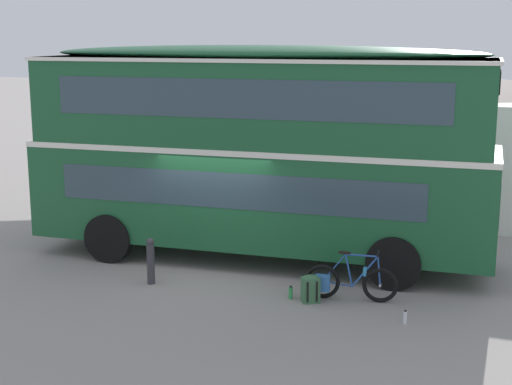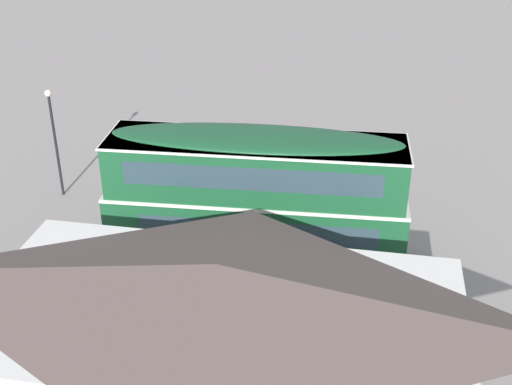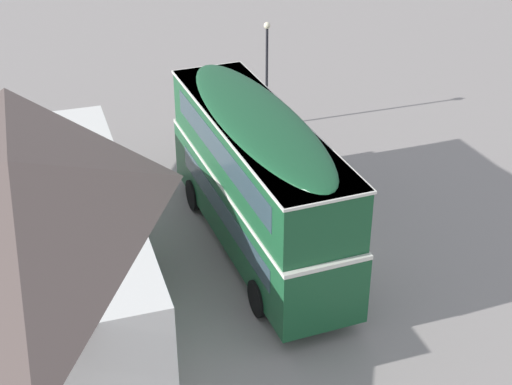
% 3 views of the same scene
% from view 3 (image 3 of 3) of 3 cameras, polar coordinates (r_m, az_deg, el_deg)
% --- Properties ---
extents(ground_plane, '(120.00, 120.00, 0.00)m').
position_cam_3_polar(ground_plane, '(24.94, 2.91, -4.37)').
color(ground_plane, gray).
extents(double_decker_bus, '(10.39, 3.42, 4.79)m').
position_cam_3_polar(double_decker_bus, '(23.70, 0.12, 1.18)').
color(double_decker_bus, black).
rests_on(double_decker_bus, ground).
extents(touring_bicycle, '(1.77, 0.65, 0.97)m').
position_cam_3_polar(touring_bicycle, '(27.44, 2.39, -0.00)').
color(touring_bicycle, black).
rests_on(touring_bicycle, ground).
extents(backpack_on_ground, '(0.40, 0.38, 0.54)m').
position_cam_3_polar(backpack_on_ground, '(27.08, 3.52, -0.70)').
color(backpack_on_ground, '#386642').
rests_on(backpack_on_ground, ground).
extents(water_bottle_clear_plastic, '(0.07, 0.07, 0.25)m').
position_cam_3_polar(water_bottle_clear_plastic, '(28.82, 3.04, 0.96)').
color(water_bottle_clear_plastic, silver).
rests_on(water_bottle_clear_plastic, ground).
extents(water_bottle_green_metal, '(0.08, 0.08, 0.26)m').
position_cam_3_polar(water_bottle_green_metal, '(26.82, 3.73, -1.43)').
color(water_bottle_green_metal, green).
rests_on(water_bottle_green_metal, ground).
extents(pub_building, '(12.55, 7.17, 4.50)m').
position_cam_3_polar(pub_building, '(22.68, -17.11, -2.73)').
color(pub_building, silver).
rests_on(pub_building, ground).
extents(street_lamp, '(0.28, 0.28, 4.62)m').
position_cam_3_polar(street_lamp, '(32.20, 0.81, 9.54)').
color(street_lamp, black).
rests_on(street_lamp, ground).
extents(kerb_bollard, '(0.16, 0.16, 0.97)m').
position_cam_3_polar(kerb_bollard, '(24.38, 6.58, -4.03)').
color(kerb_bollard, '#333338').
rests_on(kerb_bollard, ground).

